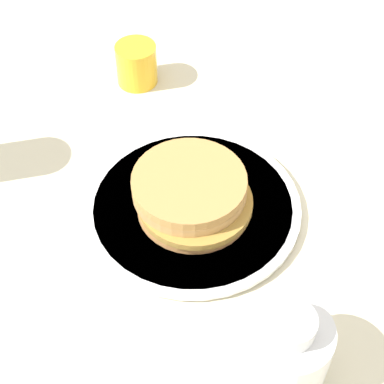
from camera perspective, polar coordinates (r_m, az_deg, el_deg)
ground_plane at (r=0.87m, az=-1.51°, el=-1.00°), size 4.00×4.00×0.00m
plate at (r=0.86m, az=0.00°, el=-1.45°), size 0.29×0.29×0.01m
pancake_stack at (r=0.83m, az=-0.04°, el=-0.21°), size 0.16×0.16×0.05m
juice_glass at (r=1.04m, az=-4.95°, el=11.25°), size 0.06×0.06×0.07m
cream_jug at (r=0.71m, az=8.27°, el=-13.52°), size 0.10×0.10×0.10m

